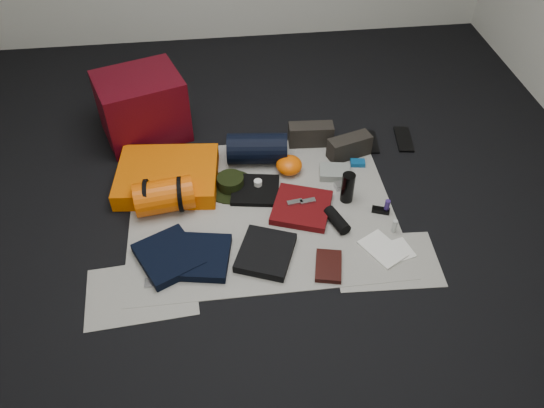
{
  "coord_description": "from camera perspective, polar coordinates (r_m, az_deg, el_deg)",
  "views": [
    {
      "loc": [
        -0.21,
        -2.3,
        2.31
      ],
      "look_at": [
        0.06,
        -0.07,
        0.1
      ],
      "focal_mm": 35.0,
      "sensor_mm": 36.0,
      "label": 1
    }
  ],
  "objects": [
    {
      "name": "map_booklet",
      "position": [
        3.09,
        11.79,
        -4.76
      ],
      "size": [
        0.27,
        0.3,
        0.01
      ],
      "primitive_type": "cube",
      "rotation": [
        0.0,
        0.0,
        0.51
      ],
      "color": "white",
      "rests_on": "newspaper_mat"
    },
    {
      "name": "toiletry_clear",
      "position": [
        3.18,
        13.03,
        -2.33
      ],
      "size": [
        0.04,
        0.04,
        0.09
      ],
      "primitive_type": "cylinder",
      "rotation": [
        0.0,
        0.0,
        -0.39
      ],
      "color": "#AFB3AE",
      "rests_on": "newspaper_mat"
    },
    {
      "name": "water_bottle",
      "position": [
        3.28,
        8.14,
        1.77
      ],
      "size": [
        0.09,
        0.09,
        0.2
      ],
      "primitive_type": "cylinder",
      "rotation": [
        0.0,
        0.0,
        -0.17
      ],
      "color": "black",
      "rests_on": "newspaper_mat"
    },
    {
      "name": "tape_roll",
      "position": [
        3.36,
        -1.52,
        2.29
      ],
      "size": [
        0.05,
        0.05,
        0.04
      ],
      "primitive_type": "cylinder",
      "color": "silver",
      "rests_on": "black_tshirt"
    },
    {
      "name": "newspaper_sheet_front_right",
      "position": [
        3.05,
        12.21,
        -6.0
      ],
      "size": [
        0.6,
        0.43,
        0.0
      ],
      "primitive_type": "cube",
      "rotation": [
        0.0,
        0.0,
        -0.05
      ],
      "color": "beige",
      "rests_on": "floor"
    },
    {
      "name": "sack_strap_right",
      "position": [
        3.24,
        -9.8,
        1.06
      ],
      "size": [
        0.03,
        0.22,
        0.22
      ],
      "primitive_type": "cylinder",
      "rotation": [
        0.0,
        1.57,
        0.0
      ],
      "color": "black",
      "rests_on": "newspaper_mat"
    },
    {
      "name": "energy_bar_b",
      "position": [
        3.24,
        3.87,
        0.31
      ],
      "size": [
        0.1,
        0.05,
        0.01
      ],
      "primitive_type": "cube",
      "rotation": [
        0.0,
        0.0,
        0.14
      ],
      "color": "#B0B0B5",
      "rests_on": "red_shirt"
    },
    {
      "name": "trousers_charcoal",
      "position": [
        2.98,
        -0.68,
        -5.25
      ],
      "size": [
        0.39,
        0.41,
        0.05
      ],
      "primitive_type": "cube",
      "rotation": [
        0.0,
        0.0,
        -0.38
      ],
      "color": "black",
      "rests_on": "newspaper_mat"
    },
    {
      "name": "stuff_sack",
      "position": [
        3.25,
        -11.54,
        0.84
      ],
      "size": [
        0.37,
        0.25,
        0.21
      ],
      "primitive_type": "cylinder",
      "rotation": [
        0.0,
        1.57,
        0.13
      ],
      "color": "#EC5703",
      "rests_on": "newspaper_mat"
    },
    {
      "name": "trousers_navy_b",
      "position": [
        2.99,
        -7.35,
        -5.67
      ],
      "size": [
        0.33,
        0.37,
        0.05
      ],
      "primitive_type": "cube",
      "rotation": [
        0.0,
        0.0,
        -0.18
      ],
      "color": "black",
      "rests_on": "newspaper_mat"
    },
    {
      "name": "navy_duffel",
      "position": [
        3.53,
        -1.62,
        5.97
      ],
      "size": [
        0.41,
        0.25,
        0.21
      ],
      "primitive_type": "cylinder",
      "rotation": [
        0.0,
        1.57,
        -0.1
      ],
      "color": "black",
      "rests_on": "newspaper_mat"
    },
    {
      "name": "red_shirt",
      "position": [
        3.24,
        3.21,
        -0.37
      ],
      "size": [
        0.43,
        0.43,
        0.04
      ],
      "primitive_type": "cube",
      "rotation": [
        0.0,
        0.0,
        -0.35
      ],
      "color": "#59090C",
      "rests_on": "newspaper_mat"
    },
    {
      "name": "flip_flop_right",
      "position": [
        3.89,
        13.97,
        6.78
      ],
      "size": [
        0.14,
        0.29,
        0.02
      ],
      "primitive_type": "cube",
      "rotation": [
        0.0,
        0.0,
        -0.14
      ],
      "color": "black",
      "rests_on": "floor"
    },
    {
      "name": "black_tshirt",
      "position": [
        3.36,
        -1.8,
        1.52
      ],
      "size": [
        0.34,
        0.32,
        0.03
      ],
      "primitive_type": "cube",
      "rotation": [
        0.0,
        0.0,
        -0.16
      ],
      "color": "black",
      "rests_on": "newspaper_mat"
    },
    {
      "name": "speaker",
      "position": [
        3.16,
        7.0,
        -1.74
      ],
      "size": [
        0.14,
        0.2,
        0.07
      ],
      "primitive_type": "cylinder",
      "rotation": [
        1.57,
        0.0,
        0.36
      ],
      "color": "black",
      "rests_on": "newspaper_mat"
    },
    {
      "name": "paperback_book",
      "position": [
        2.95,
        6.09,
        -6.65
      ],
      "size": [
        0.19,
        0.24,
        0.03
      ],
      "primitive_type": "cube",
      "rotation": [
        0.0,
        0.0,
        -0.22
      ],
      "color": "black",
      "rests_on": "newspaper_mat"
    },
    {
      "name": "sleeping_pad",
      "position": [
        3.46,
        -11.16,
        2.97
      ],
      "size": [
        0.67,
        0.57,
        0.11
      ],
      "primitive_type": "cube",
      "rotation": [
        0.0,
        0.0,
        -0.09
      ],
      "color": "#F56702",
      "rests_on": "newspaper_mat"
    },
    {
      "name": "hiking_boot_right",
      "position": [
        3.63,
        8.32,
        6.13
      ],
      "size": [
        0.31,
        0.19,
        0.15
      ],
      "primitive_type": "cube",
      "rotation": [
        0.0,
        0.0,
        0.3
      ],
      "color": "black",
      "rests_on": "newspaper_mat"
    },
    {
      "name": "newspaper_sheet_front_left",
      "position": [
        2.94,
        -13.83,
        -9.16
      ],
      "size": [
        0.61,
        0.44,
        0.0
      ],
      "primitive_type": "cube",
      "rotation": [
        0.0,
        0.0,
        0.07
      ],
      "color": "beige",
      "rests_on": "floor"
    },
    {
      "name": "hiking_boot_left",
      "position": [
        3.71,
        4.19,
        7.48
      ],
      "size": [
        0.31,
        0.13,
        0.15
      ],
      "primitive_type": "cube",
      "rotation": [
        0.0,
        0.0,
        -0.06
      ],
      "color": "black",
      "rests_on": "newspaper_mat"
    },
    {
      "name": "boonie_brim",
      "position": [
        3.4,
        -4.45,
        1.88
      ],
      "size": [
        0.36,
        0.36,
        0.01
      ],
      "primitive_type": "cylinder",
      "rotation": [
        0.0,
        0.0,
        0.14
      ],
      "color": "black",
      "rests_on": "newspaper_mat"
    },
    {
      "name": "boonie_crown",
      "position": [
        3.38,
        -4.48,
        2.4
      ],
      "size": [
        0.17,
        0.17,
        0.07
      ],
      "primitive_type": "cylinder",
      "color": "black",
      "rests_on": "boonie_brim"
    },
    {
      "name": "orange_stuff_sack",
      "position": [
        3.47,
        1.85,
        4.2
      ],
      "size": [
        0.2,
        0.2,
        0.11
      ],
      "primitive_type": "ellipsoid",
      "rotation": [
        0.0,
        0.0,
        0.17
      ],
      "color": "#EC5703",
      "rests_on": "newspaper_mat"
    },
    {
      "name": "compact_camera",
      "position": [
        3.41,
        7.59,
        2.03
      ],
      "size": [
        0.11,
        0.08,
        0.04
      ],
      "primitive_type": "cube",
      "rotation": [
        0.0,
        0.0,
        0.18
      ],
      "color": "#B0B0B5",
      "rests_on": "newspaper_mat"
    },
    {
      "name": "energy_bar_a",
      "position": [
        3.22,
        2.47,
        0.19
      ],
      "size": [
        0.1,
        0.05,
        0.01
      ],
      "primitive_type": "cube",
      "rotation": [
        0.0,
        0.0,
        0.14
      ],
      "color": "#B0B0B5",
      "rests_on": "red_shirt"
    },
    {
      "name": "toiletry_purple",
      "position": [
        3.28,
        12.25,
        -0.25
      ],
      "size": [
        0.03,
        0.03,
        0.09
      ],
      "primitive_type": "cylinder",
      "rotation": [
        0.0,
        0.0,
        0.08
      ],
      "color": "navy",
      "rests_on": "newspaper_mat"
    },
    {
      "name": "key_cluster",
      "position": [
        2.95,
        -12.95,
        -8.25
      ],
      "size": [
        0.06,
        0.06,
        0.01
      ],
      "primitive_type": "cube",
      "rotation": [
        0.0,
        0.0,
        0.0
      ],
      "color": "#B0B0B5",
      "rests_on": "newspaper_mat"
    },
    {
      "name": "trousers_navy_a",
      "position": [
        3.02,
        -11.07,
        -5.54
      ],
      "size": [
        0.43,
        0.44,
        0.05
      ],
      "primitive_type": "cube",
      "rotation": [
        0.0,
        0.0,
        0.46
      ],
      "color": "black",
      "rests_on": "newspaper_mat"
    },
    {
      "name": "first_aid_pouch",
      "position": [
        3.49,
        6.77,
        3.41
      ],
      "size": [
        0.22,
        0.18,
        0.05
      ],
      "primitive_type": "cube",
      "rotation": [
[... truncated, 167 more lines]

